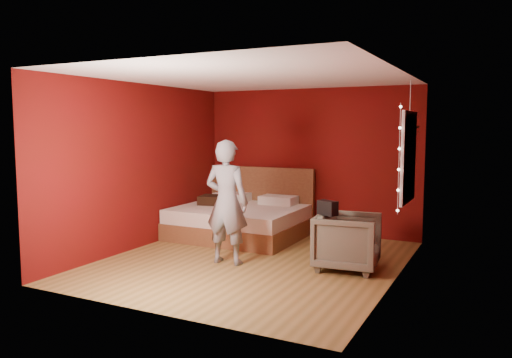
# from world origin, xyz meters

# --- Properties ---
(floor) EXTENTS (4.50, 4.50, 0.00)m
(floor) POSITION_xyz_m (0.00, 0.00, 0.00)
(floor) COLOR olive
(floor) RESTS_ON ground
(room_walls) EXTENTS (4.04, 4.54, 2.62)m
(room_walls) POSITION_xyz_m (0.00, 0.00, 1.68)
(room_walls) COLOR #58090A
(room_walls) RESTS_ON ground
(window) EXTENTS (0.05, 0.97, 1.27)m
(window) POSITION_xyz_m (1.97, 0.90, 1.50)
(window) COLOR white
(window) RESTS_ON room_walls
(fairy_lights) EXTENTS (0.04, 0.04, 1.45)m
(fairy_lights) POSITION_xyz_m (1.94, 0.38, 1.50)
(fairy_lights) COLOR silver
(fairy_lights) RESTS_ON room_walls
(bed) EXTENTS (2.12, 1.80, 1.16)m
(bed) POSITION_xyz_m (-0.93, 1.40, 0.30)
(bed) COLOR brown
(bed) RESTS_ON ground
(person) EXTENTS (0.66, 0.46, 1.74)m
(person) POSITION_xyz_m (-0.28, -0.26, 0.87)
(person) COLOR slate
(person) RESTS_ON ground
(armchair) EXTENTS (0.92, 0.90, 0.76)m
(armchair) POSITION_xyz_m (1.32, 0.22, 0.38)
(armchair) COLOR #565344
(armchair) RESTS_ON ground
(handbag) EXTENTS (0.30, 0.23, 0.19)m
(handbag) POSITION_xyz_m (1.11, -0.00, 0.86)
(handbag) COLOR black
(handbag) RESTS_ON armchair
(throw_pillow) EXTENTS (0.52, 0.52, 0.16)m
(throw_pillow) POSITION_xyz_m (-1.51, 1.36, 0.61)
(throw_pillow) COLOR black
(throw_pillow) RESTS_ON bed
(hanging_plant) EXTENTS (0.39, 0.36, 1.02)m
(hanging_plant) POSITION_xyz_m (1.88, 1.42, 1.76)
(hanging_plant) COLOR silver
(hanging_plant) RESTS_ON room_walls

